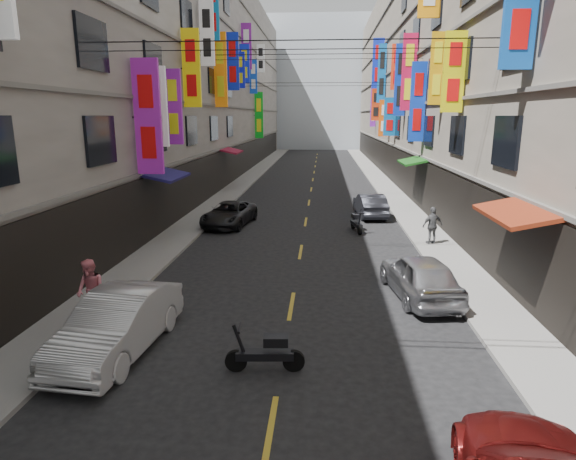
# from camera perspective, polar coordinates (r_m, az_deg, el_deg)

# --- Properties ---
(sidewalk_left) EXTENTS (2.00, 90.00, 0.12)m
(sidewalk_left) POSITION_cam_1_polar(r_m,az_deg,el_deg) (38.72, -6.18, 4.99)
(sidewalk_left) COLOR slate
(sidewalk_left) RESTS_ON ground
(sidewalk_right) EXTENTS (2.00, 90.00, 0.12)m
(sidewalk_right) POSITION_cam_1_polar(r_m,az_deg,el_deg) (38.45, 11.77, 4.73)
(sidewalk_right) COLOR slate
(sidewalk_right) RESTS_ON ground
(building_row_left) EXTENTS (10.14, 90.00, 19.00)m
(building_row_left) POSITION_cam_1_polar(r_m,az_deg,el_deg) (40.02, -15.46, 18.41)
(building_row_left) COLOR gray
(building_row_left) RESTS_ON ground
(building_row_right) EXTENTS (10.14, 90.00, 19.00)m
(building_row_right) POSITION_cam_1_polar(r_m,az_deg,el_deg) (39.49, 21.55, 18.06)
(building_row_right) COLOR gray
(building_row_right) RESTS_ON ground
(haze_block) EXTENTS (18.00, 8.00, 22.00)m
(haze_block) POSITION_cam_1_polar(r_m,az_deg,el_deg) (87.86, 3.71, 16.82)
(haze_block) COLOR #A8B1BB
(haze_block) RESTS_ON ground
(shop_signage) EXTENTS (14.00, 55.00, 11.68)m
(shop_signage) POSITION_cam_1_polar(r_m,az_deg,el_deg) (30.77, 2.61, 19.65)
(shop_signage) COLOR #0E37AE
(shop_signage) RESTS_ON ground
(street_awnings) EXTENTS (13.99, 35.20, 0.41)m
(street_awnings) POSITION_cam_1_polar(r_m,az_deg,el_deg) (21.96, -1.51, 6.46)
(street_awnings) COLOR #124324
(street_awnings) RESTS_ON ground
(overhead_cables) EXTENTS (14.00, 38.04, 1.24)m
(overhead_cables) POSITION_cam_1_polar(r_m,az_deg,el_deg) (25.90, 2.29, 20.36)
(overhead_cables) COLOR black
(overhead_cables) RESTS_ON ground
(lane_markings) EXTENTS (0.12, 80.20, 0.01)m
(lane_markings) POSITION_cam_1_polar(r_m,az_deg,el_deg) (35.16, 2.64, 4.12)
(lane_markings) COLOR gold
(lane_markings) RESTS_ON ground
(scooter_crossing) EXTENTS (1.80, 0.50, 1.14)m
(scooter_crossing) POSITION_cam_1_polar(r_m,az_deg,el_deg) (11.17, -2.60, -14.36)
(scooter_crossing) COLOR black
(scooter_crossing) RESTS_ON ground
(scooter_far_right) EXTENTS (0.62, 1.79, 1.14)m
(scooter_far_right) POSITION_cam_1_polar(r_m,az_deg,el_deg) (24.20, 8.09, 0.83)
(scooter_far_right) COLOR black
(scooter_far_right) RESTS_ON ground
(car_left_mid) EXTENTS (1.96, 4.62, 1.48)m
(car_left_mid) POSITION_cam_1_polar(r_m,az_deg,el_deg) (12.54, -19.51, -10.43)
(car_left_mid) COLOR silver
(car_left_mid) RESTS_ON ground
(car_left_far) EXTENTS (2.64, 4.65, 1.22)m
(car_left_far) POSITION_cam_1_polar(r_m,az_deg,el_deg) (25.53, -6.98, 1.90)
(car_left_far) COLOR black
(car_left_far) RESTS_ON ground
(car_right_mid) EXTENTS (2.30, 4.40, 1.43)m
(car_right_mid) POSITION_cam_1_polar(r_m,az_deg,el_deg) (15.81, 15.35, -5.27)
(car_right_mid) COLOR #A2A2A6
(car_right_mid) RESTS_ON ground
(car_right_far) EXTENTS (1.77, 4.14, 1.33)m
(car_right_far) POSITION_cam_1_polar(r_m,az_deg,el_deg) (28.00, 9.70, 2.93)
(car_right_far) COLOR #27282F
(car_right_far) RESTS_ON ground
(pedestrian_lfar) EXTENTS (1.02, 0.94, 1.73)m
(pedestrian_lfar) POSITION_cam_1_polar(r_m,az_deg,el_deg) (14.31, -22.35, -6.64)
(pedestrian_lfar) COLOR pink
(pedestrian_lfar) RESTS_ON sidewalk_left
(pedestrian_rfar) EXTENTS (1.10, 0.86, 1.65)m
(pedestrian_rfar) POSITION_cam_1_polar(r_m,az_deg,el_deg) (22.08, 16.76, 0.52)
(pedestrian_rfar) COLOR #505052
(pedestrian_rfar) RESTS_ON sidewalk_right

